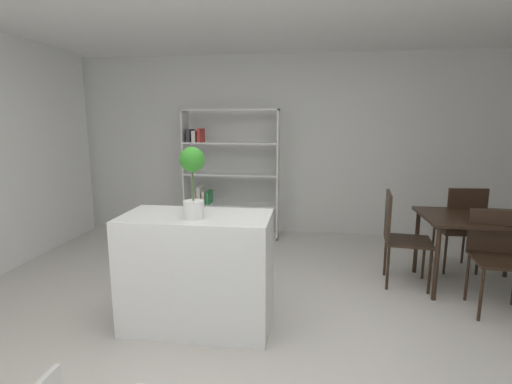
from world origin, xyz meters
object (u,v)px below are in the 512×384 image
object	(u,v)px
open_bookshelf	(224,178)
dining_chair_near	(499,250)
kitchen_island	(198,271)
potted_plant_on_island	(193,176)
dining_chair_island_side	(398,231)
dining_table	(478,224)
dining_chair_far	(461,223)

from	to	relation	value
open_bookshelf	dining_chair_near	world-z (taller)	open_bookshelf
kitchen_island	potted_plant_on_island	bearing A→B (deg)	-82.96
dining_chair_island_side	dining_table	bearing A→B (deg)	-83.89
dining_chair_near	dining_chair_far	bearing A→B (deg)	95.55
dining_chair_far	dining_chair_island_side	bearing A→B (deg)	24.56
potted_plant_on_island	dining_chair_near	world-z (taller)	potted_plant_on_island
dining_table	dining_chair_near	world-z (taller)	dining_chair_near
kitchen_island	dining_chair_island_side	xyz separation A→B (m)	(1.80, 1.08, 0.10)
potted_plant_on_island	open_bookshelf	world-z (taller)	open_bookshelf
dining_table	dining_chair_island_side	distance (m)	0.76
potted_plant_on_island	dining_chair_near	bearing A→B (deg)	16.09
open_bookshelf	dining_chair_near	size ratio (longest dim) A/B	2.06
potted_plant_on_island	dining_chair_far	size ratio (longest dim) A/B	0.56
potted_plant_on_island	dining_chair_island_side	world-z (taller)	potted_plant_on_island
kitchen_island	dining_table	xyz separation A→B (m)	(2.55, 1.07, 0.20)
dining_table	dining_chair_far	bearing A→B (deg)	89.15
dining_chair_near	dining_chair_island_side	bearing A→B (deg)	155.52
open_bookshelf	dining_chair_island_side	size ratio (longest dim) A/B	1.91
potted_plant_on_island	open_bookshelf	bearing A→B (deg)	97.37
kitchen_island	dining_table	world-z (taller)	kitchen_island
dining_chair_near	dining_chair_island_side	xyz separation A→B (m)	(-0.76, 0.44, 0.02)
dining_chair_far	potted_plant_on_island	bearing A→B (deg)	28.25
kitchen_island	dining_chair_near	distance (m)	2.64
potted_plant_on_island	dining_chair_near	xyz separation A→B (m)	(2.55, 0.74, -0.72)
potted_plant_on_island	dining_chair_far	xyz separation A→B (m)	(2.55, 1.58, -0.69)
dining_chair_near	open_bookshelf	bearing A→B (deg)	152.46
dining_chair_near	dining_chair_island_side	distance (m)	0.88
dining_chair_island_side	dining_chair_far	size ratio (longest dim) A/B	0.99
open_bookshelf	dining_chair_island_side	world-z (taller)	open_bookshelf
dining_chair_far	dining_table	bearing A→B (deg)	85.54
dining_table	dining_chair_near	xyz separation A→B (m)	(0.01, -0.43, -0.12)
potted_plant_on_island	dining_table	distance (m)	2.86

